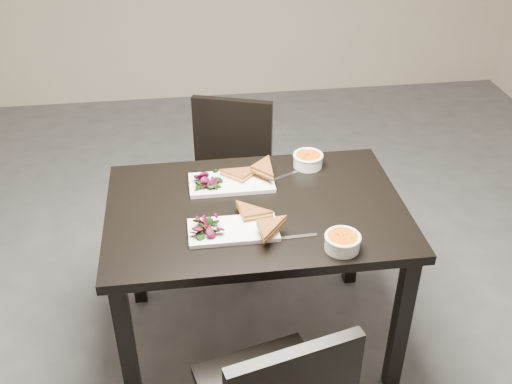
# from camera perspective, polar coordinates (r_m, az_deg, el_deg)

# --- Properties ---
(ground) EXTENTS (5.00, 5.00, 0.00)m
(ground) POSITION_cam_1_polar(r_m,az_deg,el_deg) (3.11, -0.32, -9.72)
(ground) COLOR #47474C
(ground) RESTS_ON ground
(table) EXTENTS (1.20, 0.80, 0.75)m
(table) POSITION_cam_1_polar(r_m,az_deg,el_deg) (2.46, -0.00, -3.29)
(table) COLOR black
(table) RESTS_ON ground
(chair_far) EXTENTS (0.53, 0.53, 0.85)m
(chair_far) POSITION_cam_1_polar(r_m,az_deg,el_deg) (3.14, -2.65, 1.90)
(chair_far) COLOR black
(chair_far) RESTS_ON ground
(plate_near) EXTENTS (0.34, 0.17, 0.02)m
(plate_near) POSITION_cam_1_polar(r_m,az_deg,el_deg) (2.27, -2.19, -3.65)
(plate_near) COLOR white
(plate_near) RESTS_ON table
(sandwich_near) EXTENTS (0.19, 0.15, 0.05)m
(sandwich_near) POSITION_cam_1_polar(r_m,az_deg,el_deg) (2.26, -0.61, -2.56)
(sandwich_near) COLOR #9B5120
(sandwich_near) RESTS_ON plate_near
(salad_near) EXTENTS (0.11, 0.10, 0.05)m
(salad_near) POSITION_cam_1_polar(r_m,az_deg,el_deg) (2.24, -4.75, -3.20)
(salad_near) COLOR black
(salad_near) RESTS_ON plate_near
(soup_bowl_near) EXTENTS (0.13, 0.13, 0.06)m
(soup_bowl_near) POSITION_cam_1_polar(r_m,az_deg,el_deg) (2.19, 8.25, -4.67)
(soup_bowl_near) COLOR white
(soup_bowl_near) RESTS_ON table
(cutlery_near) EXTENTS (0.18, 0.02, 0.00)m
(cutlery_near) POSITION_cam_1_polar(r_m,az_deg,el_deg) (2.24, 3.57, -4.31)
(cutlery_near) COLOR silver
(cutlery_near) RESTS_ON table
(plate_far) EXTENTS (0.36, 0.18, 0.02)m
(plate_far) POSITION_cam_1_polar(r_m,az_deg,el_deg) (2.54, -2.36, 0.88)
(plate_far) COLOR white
(plate_far) RESTS_ON table
(sandwich_far) EXTENTS (0.22, 0.22, 0.06)m
(sandwich_far) POSITION_cam_1_polar(r_m,az_deg,el_deg) (2.51, -0.87, 1.54)
(sandwich_far) COLOR #9B5120
(sandwich_far) RESTS_ON plate_far
(salad_far) EXTENTS (0.11, 0.10, 0.05)m
(salad_far) POSITION_cam_1_polar(r_m,az_deg,el_deg) (2.52, -4.64, 1.36)
(salad_far) COLOR black
(salad_far) RESTS_ON plate_far
(soup_bowl_far) EXTENTS (0.13, 0.13, 0.06)m
(soup_bowl_far) POSITION_cam_1_polar(r_m,az_deg,el_deg) (2.67, 4.97, 3.13)
(soup_bowl_far) COLOR white
(soup_bowl_far) RESTS_ON table
(cutlery_far) EXTENTS (0.17, 0.09, 0.00)m
(cutlery_far) POSITION_cam_1_polar(r_m,az_deg,el_deg) (2.59, 2.29, 1.37)
(cutlery_far) COLOR silver
(cutlery_far) RESTS_ON table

